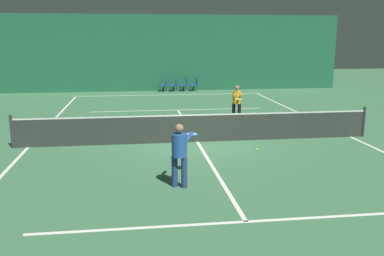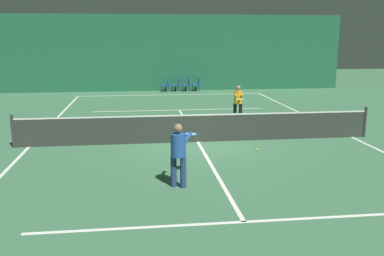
{
  "view_description": "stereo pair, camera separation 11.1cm",
  "coord_description": "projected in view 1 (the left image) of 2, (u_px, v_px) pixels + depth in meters",
  "views": [
    {
      "loc": [
        -2.07,
        -13.85,
        3.51
      ],
      "look_at": [
        -0.43,
        -1.8,
        0.88
      ],
      "focal_mm": 40.0,
      "sensor_mm": 36.0,
      "label": 1
    },
    {
      "loc": [
        -1.96,
        -13.87,
        3.51
      ],
      "look_at": [
        -0.43,
        -1.8,
        0.88
      ],
      "focal_mm": 40.0,
      "sensor_mm": 36.0,
      "label": 2
    }
  ],
  "objects": [
    {
      "name": "court_line_sideline_right",
      "position": [
        351.0,
        137.0,
        15.16
      ],
      "size": [
        0.1,
        23.8,
        0.0
      ],
      "color": "white",
      "rests_on": "ground"
    },
    {
      "name": "player_far",
      "position": [
        237.0,
        100.0,
        17.83
      ],
      "size": [
        0.53,
        1.31,
        1.49
      ],
      "rotation": [
        0.0,
        0.0,
        -1.73
      ],
      "color": "black",
      "rests_on": "ground"
    },
    {
      "name": "courtside_chair_1",
      "position": [
        175.0,
        84.0,
        27.39
      ],
      "size": [
        0.44,
        0.44,
        0.84
      ],
      "rotation": [
        0.0,
        0.0,
        -1.57
      ],
      "color": "#2D2D2D",
      "rests_on": "ground"
    },
    {
      "name": "court_line_service_near",
      "position": [
        246.0,
        222.0,
        8.23
      ],
      "size": [
        8.25,
        0.1,
        0.0
      ],
      "color": "white",
      "rests_on": "ground"
    },
    {
      "name": "courtside_chair_0",
      "position": [
        164.0,
        84.0,
        27.31
      ],
      "size": [
        0.44,
        0.44,
        0.84
      ],
      "rotation": [
        0.0,
        0.0,
        -1.57
      ],
      "color": "#2D2D2D",
      "rests_on": "ground"
    },
    {
      "name": "tennis_net",
      "position": [
        197.0,
        127.0,
        14.32
      ],
      "size": [
        12.0,
        0.1,
        1.07
      ],
      "color": "#2D332D",
      "rests_on": "ground"
    },
    {
      "name": "court_line_baseline_far",
      "position": [
        169.0,
        95.0,
        25.96
      ],
      "size": [
        11.0,
        0.1,
        0.0
      ],
      "color": "white",
      "rests_on": "ground"
    },
    {
      "name": "court_line_service_far",
      "position": [
        178.0,
        110.0,
        20.63
      ],
      "size": [
        8.25,
        0.1,
        0.0
      ],
      "color": "white",
      "rests_on": "ground"
    },
    {
      "name": "court_line_centre",
      "position": [
        197.0,
        142.0,
        14.43
      ],
      "size": [
        0.1,
        12.8,
        0.0
      ],
      "color": "white",
      "rests_on": "ground"
    },
    {
      "name": "court_line_sideline_left",
      "position": [
        28.0,
        147.0,
        13.71
      ],
      "size": [
        0.1,
        23.8,
        0.0
      ],
      "color": "white",
      "rests_on": "ground"
    },
    {
      "name": "courtside_chair_3",
      "position": [
        195.0,
        84.0,
        27.57
      ],
      "size": [
        0.44,
        0.44,
        0.84
      ],
      "rotation": [
        0.0,
        0.0,
        -1.57
      ],
      "color": "#2D2D2D",
      "rests_on": "ground"
    },
    {
      "name": "player_near",
      "position": [
        180.0,
        150.0,
        9.99
      ],
      "size": [
        0.86,
        1.31,
        1.53
      ],
      "rotation": [
        0.0,
        0.0,
        1.12
      ],
      "color": "navy",
      "rests_on": "ground"
    },
    {
      "name": "ground_plane",
      "position": [
        197.0,
        142.0,
        14.43
      ],
      "size": [
        60.0,
        60.0,
        0.0
      ],
      "primitive_type": "plane",
      "color": "#3D704C"
    },
    {
      "name": "tennis_ball",
      "position": [
        257.0,
        149.0,
        13.36
      ],
      "size": [
        0.07,
        0.07,
        0.07
      ],
      "color": "#D1DB33",
      "rests_on": "ground"
    },
    {
      "name": "backdrop_curtain",
      "position": [
        166.0,
        53.0,
        27.45
      ],
      "size": [
        23.0,
        0.12,
        4.84
      ],
      "color": "#1E5B3D",
      "rests_on": "ground"
    },
    {
      "name": "courtside_chair_2",
      "position": [
        185.0,
        84.0,
        27.48
      ],
      "size": [
        0.44,
        0.44,
        0.84
      ],
      "rotation": [
        0.0,
        0.0,
        -1.57
      ],
      "color": "#2D2D2D",
      "rests_on": "ground"
    }
  ]
}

